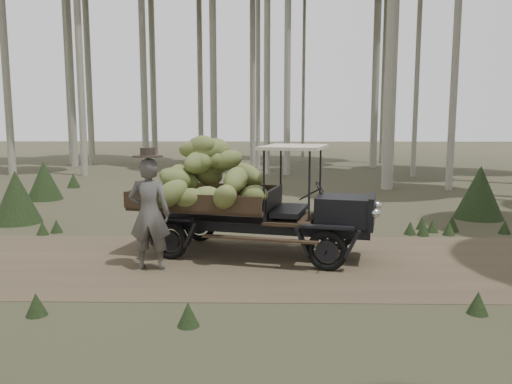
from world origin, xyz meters
TOP-DOWN VIEW (x-y plane):
  - ground at (0.00, 0.00)m, footprint 120.00×120.00m
  - dirt_track at (0.00, 0.00)m, footprint 70.00×4.00m
  - banana_truck at (-0.12, 0.59)m, footprint 4.65×2.53m
  - farmer at (-1.31, -0.41)m, footprint 0.68×0.50m
  - undergrowth at (-1.29, -1.22)m, footprint 21.71×22.61m

SIDE VIEW (x-z plane):
  - ground at x=0.00m, z-range 0.00..0.00m
  - dirt_track at x=0.00m, z-range 0.00..0.01m
  - undergrowth at x=-1.29m, z-range -0.15..1.22m
  - farmer at x=-1.31m, z-range -0.05..1.98m
  - banana_truck at x=-0.12m, z-range 0.16..2.44m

